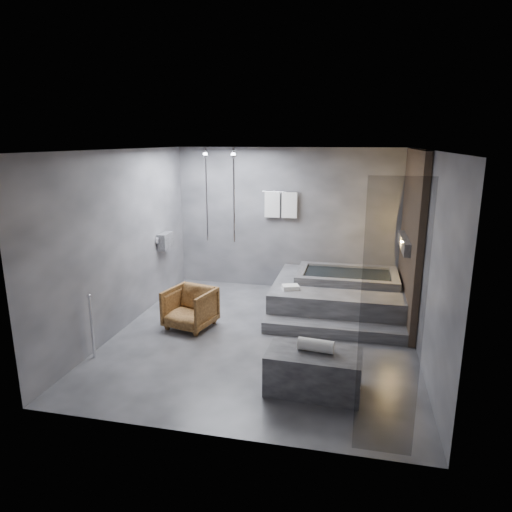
# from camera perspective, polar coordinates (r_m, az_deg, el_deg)

# --- Properties ---
(room) EXTENTS (5.00, 5.04, 2.82)m
(room) POSITION_cam_1_polar(r_m,az_deg,el_deg) (6.78, 4.66, 4.05)
(room) COLOR #333335
(room) RESTS_ON ground
(tub_deck) EXTENTS (2.20, 2.00, 0.50)m
(tub_deck) POSITION_cam_1_polar(r_m,az_deg,el_deg) (8.27, 10.13, -4.86)
(tub_deck) COLOR #38383B
(tub_deck) RESTS_ON ground
(tub_step) EXTENTS (2.20, 0.36, 0.18)m
(tub_step) POSITION_cam_1_polar(r_m,az_deg,el_deg) (7.23, 9.64, -9.08)
(tub_step) COLOR #38383B
(tub_step) RESTS_ON ground
(concrete_bench) EXTENTS (1.14, 0.66, 0.50)m
(concrete_bench) POSITION_cam_1_polar(r_m,az_deg,el_deg) (5.65, 7.21, -14.14)
(concrete_bench) COLOR #303032
(concrete_bench) RESTS_ON ground
(driftwood_chair) EXTENTS (0.84, 0.86, 0.65)m
(driftwood_chair) POSITION_cam_1_polar(r_m,az_deg,el_deg) (7.41, -8.24, -6.45)
(driftwood_chair) COLOR #462911
(driftwood_chair) RESTS_ON ground
(rolled_towel) EXTENTS (0.44, 0.20, 0.15)m
(rolled_towel) POSITION_cam_1_polar(r_m,az_deg,el_deg) (5.53, 7.49, -11.02)
(rolled_towel) COLOR white
(rolled_towel) RESTS_ON concrete_bench
(deck_towel) EXTENTS (0.32, 0.28, 0.07)m
(deck_towel) POSITION_cam_1_polar(r_m,az_deg,el_deg) (7.69, 4.33, -3.91)
(deck_towel) COLOR white
(deck_towel) RESTS_ON tub_deck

